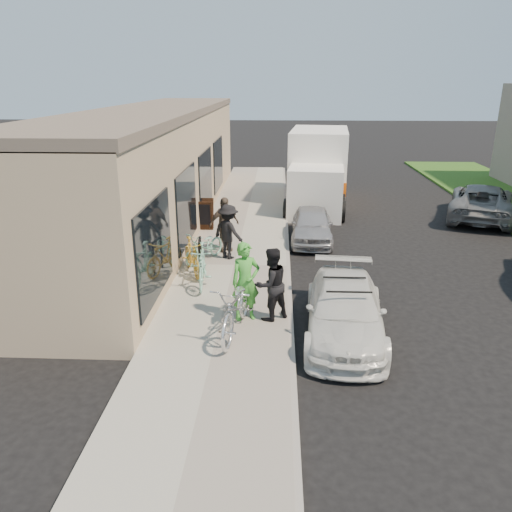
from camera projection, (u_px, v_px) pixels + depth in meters
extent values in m
plane|color=black|center=(310.00, 318.00, 11.42)|extent=(120.00, 120.00, 0.00)
cube|color=#9D9B8E|center=(234.00, 267.00, 14.31)|extent=(3.00, 34.00, 0.15)
cube|color=gray|center=(288.00, 268.00, 14.25)|extent=(0.12, 34.00, 0.13)
cube|color=tan|center=(158.00, 170.00, 18.52)|extent=(3.50, 20.00, 4.00)
cube|color=#65594C|center=(154.00, 111.00, 17.82)|extent=(3.60, 20.00, 0.25)
cube|color=black|center=(155.00, 250.00, 11.04)|extent=(0.06, 3.00, 2.20)
cube|color=black|center=(187.00, 207.00, 14.81)|extent=(0.06, 3.00, 2.20)
cube|color=black|center=(206.00, 181.00, 18.57)|extent=(0.06, 3.00, 2.20)
cube|color=black|center=(218.00, 164.00, 22.34)|extent=(0.06, 3.00, 2.20)
cylinder|color=black|center=(200.00, 261.00, 13.26)|extent=(0.07, 0.07, 0.93)
cylinder|color=black|center=(200.00, 253.00, 13.85)|extent=(0.07, 0.07, 0.93)
cylinder|color=black|center=(199.00, 240.00, 13.40)|extent=(0.14, 0.62, 0.07)
cube|color=black|center=(203.00, 216.00, 17.35)|extent=(0.65, 0.27, 1.06)
cube|color=black|center=(205.00, 213.00, 17.71)|extent=(0.65, 0.27, 1.06)
cube|color=black|center=(203.00, 215.00, 17.30)|extent=(0.52, 0.18, 0.76)
imported|color=silver|center=(345.00, 310.00, 10.49)|extent=(1.95, 4.09, 1.15)
cylinder|color=black|center=(349.00, 292.00, 9.88)|extent=(0.91, 0.04, 0.04)
cylinder|color=black|center=(345.00, 278.00, 10.61)|extent=(0.91, 0.04, 0.04)
imported|color=#A9A9AF|center=(312.00, 225.00, 16.69)|extent=(1.52, 3.41, 1.14)
cube|color=white|center=(315.00, 193.00, 19.49)|extent=(2.29, 2.29, 1.98)
cube|color=black|center=(316.00, 182.00, 19.35)|extent=(1.93, 0.26, 0.94)
cube|color=white|center=(319.00, 164.00, 22.20)|extent=(2.84, 4.61, 3.02)
cube|color=#C54F0B|center=(318.00, 179.00, 22.42)|extent=(2.86, 4.63, 0.57)
cylinder|color=black|center=(287.00, 209.00, 19.34)|extent=(0.35, 0.86, 0.83)
cylinder|color=black|center=(342.00, 211.00, 19.05)|extent=(0.35, 0.86, 0.83)
cylinder|color=black|center=(290.00, 202.00, 20.41)|extent=(0.35, 0.86, 0.83)
cylinder|color=black|center=(341.00, 204.00, 20.12)|extent=(0.35, 0.86, 0.83)
cylinder|color=black|center=(297.00, 184.00, 24.11)|extent=(0.35, 0.86, 0.83)
cylinder|color=black|center=(340.00, 185.00, 23.81)|extent=(0.35, 0.86, 0.83)
imported|color=slate|center=(482.00, 202.00, 19.43)|extent=(3.85, 5.34, 1.35)
imported|color=silver|center=(237.00, 307.00, 10.25)|extent=(1.11, 2.33, 1.18)
imported|color=green|center=(246.00, 282.00, 10.78)|extent=(0.75, 0.62, 1.76)
imported|color=black|center=(271.00, 284.00, 10.81)|extent=(1.01, 0.97, 1.64)
imported|color=#87CAB2|center=(202.00, 265.00, 12.73)|extent=(0.64, 1.79, 1.06)
imported|color=#87CAB2|center=(205.00, 246.00, 14.46)|extent=(1.35, 1.77, 0.89)
imported|color=gold|center=(192.00, 257.00, 13.48)|extent=(1.05, 1.67, 0.97)
imported|color=black|center=(228.00, 232.00, 14.59)|extent=(1.20, 1.10, 1.62)
imported|color=brown|center=(224.00, 224.00, 15.21)|extent=(1.05, 0.88, 1.68)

